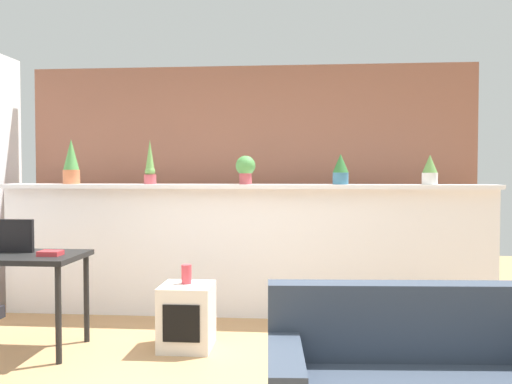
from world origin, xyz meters
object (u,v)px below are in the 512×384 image
at_px(potted_plant_2, 245,168).
at_px(tv_monitor, 6,236).
at_px(potted_plant_0, 71,162).
at_px(side_cube_shelf, 187,316).
at_px(potted_plant_1, 150,166).
at_px(desk, 10,265).
at_px(book_on_desk, 50,253).
at_px(potted_plant_3, 341,169).
at_px(potted_plant_4, 430,170).
at_px(vase_on_shelf, 186,274).

bearing_deg(potted_plant_2, tv_monitor, -151.45).
height_order(potted_plant_0, side_cube_shelf, potted_plant_0).
bearing_deg(potted_plant_1, desk, -125.96).
bearing_deg(desk, potted_plant_1, 54.04).
distance_m(potted_plant_0, book_on_desk, 1.40).
bearing_deg(book_on_desk, potted_plant_3, 26.49).
relative_size(potted_plant_0, book_on_desk, 2.71).
distance_m(potted_plant_1, potted_plant_4, 2.62).
bearing_deg(desk, potted_plant_3, 22.39).
bearing_deg(desk, potted_plant_4, 17.55).
bearing_deg(potted_plant_3, book_on_desk, -153.51).
xyz_separation_m(tv_monitor, side_cube_shelf, (1.43, 0.08, -0.63)).
bearing_deg(desk, potted_plant_0, 89.63).
relative_size(potted_plant_0, tv_monitor, 0.97).
height_order(potted_plant_2, vase_on_shelf, potted_plant_2).
bearing_deg(side_cube_shelf, potted_plant_0, 144.98).
bearing_deg(potted_plant_2, side_cube_shelf, -112.48).
distance_m(potted_plant_4, desk, 3.66).
bearing_deg(potted_plant_0, potted_plant_3, -0.60).
xyz_separation_m(potted_plant_1, desk, (-0.79, -1.09, -0.78)).
bearing_deg(potted_plant_2, potted_plant_0, 178.58).
distance_m(potted_plant_4, side_cube_shelf, 2.54).
xyz_separation_m(potted_plant_0, tv_monitor, (-0.09, -1.02, -0.60)).
xyz_separation_m(vase_on_shelf, book_on_desk, (-0.99, -0.25, 0.19)).
bearing_deg(vase_on_shelf, potted_plant_2, 65.98).
distance_m(potted_plant_0, potted_plant_2, 1.71).
relative_size(vase_on_shelf, book_on_desk, 0.94).
bearing_deg(potted_plant_1, book_on_desk, -111.16).
height_order(potted_plant_3, book_on_desk, potted_plant_3).
relative_size(potted_plant_4, side_cube_shelf, 0.55).
relative_size(potted_plant_4, tv_monitor, 0.61).
relative_size(potted_plant_2, vase_on_shelf, 1.78).
distance_m(potted_plant_0, side_cube_shelf, 2.05).
height_order(potted_plant_4, vase_on_shelf, potted_plant_4).
relative_size(potted_plant_0, potted_plant_1, 1.02).
xyz_separation_m(potted_plant_2, book_on_desk, (-1.37, -1.11, -0.65)).
distance_m(potted_plant_3, tv_monitor, 2.91).
height_order(potted_plant_3, potted_plant_4, potted_plant_3).
xyz_separation_m(potted_plant_1, potted_plant_3, (1.81, -0.02, -0.03)).
xyz_separation_m(potted_plant_4, book_on_desk, (-3.06, -1.13, -0.63)).
bearing_deg(book_on_desk, potted_plant_4, 20.25).
xyz_separation_m(potted_plant_1, potted_plant_2, (0.93, -0.03, -0.02)).
bearing_deg(potted_plant_4, book_on_desk, -159.75).
bearing_deg(side_cube_shelf, book_on_desk, -168.00).
relative_size(desk, vase_on_shelf, 7.29).
xyz_separation_m(potted_plant_0, potted_plant_1, (0.78, -0.01, -0.04)).
xyz_separation_m(desk, side_cube_shelf, (1.35, 0.16, -0.42)).
height_order(potted_plant_0, potted_plant_4, potted_plant_0).
bearing_deg(tv_monitor, potted_plant_0, 85.17).
relative_size(potted_plant_0, potted_plant_2, 1.63).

